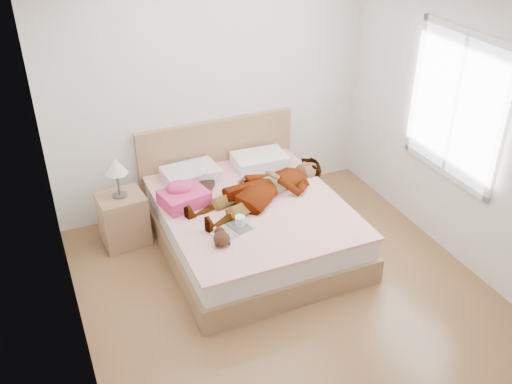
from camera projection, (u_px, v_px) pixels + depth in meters
The scene contains 11 objects.
ground at pixel (293, 302), 5.17m from camera, with size 4.00×4.00×0.00m, color #56381B.
woman at pixel (263, 185), 5.75m from camera, with size 0.64×1.70×0.23m, color white.
hair at pixel (196, 183), 5.95m from camera, with size 0.40×0.49×0.07m, color black.
phone at pixel (203, 170), 5.85m from camera, with size 0.05×0.10×0.01m, color silver.
room_shell at pixel (456, 106), 5.25m from camera, with size 4.00×4.00×4.00m.
bed at pixel (249, 219), 5.85m from camera, with size 1.80×2.08×1.00m.
towel at pixel (183, 195), 5.62m from camera, with size 0.51×0.44×0.23m.
magazine at pixel (231, 230), 5.26m from camera, with size 0.44×0.35×0.02m.
coffee_mug at pixel (240, 221), 5.29m from camera, with size 0.14×0.12×0.11m.
plush_toy at pixel (221, 237), 5.05m from camera, with size 0.18×0.24×0.13m.
nightstand at pixel (123, 215), 5.82m from camera, with size 0.48×0.44×0.97m.
Camera 1 is at (-1.88, -3.48, 3.50)m, focal length 40.00 mm.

